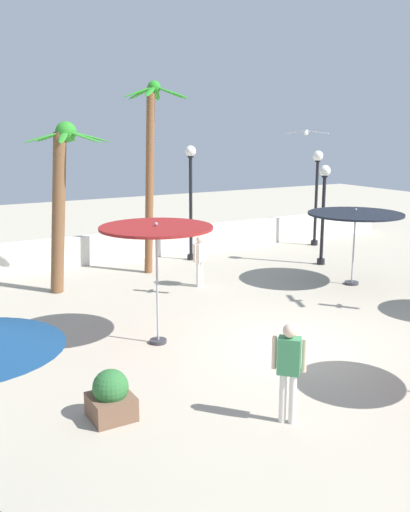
{
  "coord_description": "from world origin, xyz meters",
  "views": [
    {
      "loc": [
        -7.41,
        -9.39,
        4.71
      ],
      "look_at": [
        0.0,
        3.38,
        1.4
      ],
      "focal_mm": 39.94,
      "sensor_mm": 36.0,
      "label": 1
    }
  ],
  "objects_px": {
    "patio_umbrella_4": "(156,232)",
    "lamp_post_0": "(324,202)",
    "guest_1": "(289,363)",
    "guest_2": "(200,256)",
    "palm_tree_0": "(61,189)",
    "lamp_post_2": "(191,188)",
    "planter": "(111,396)",
    "patio_umbrella_0": "(355,216)",
    "seagull_1": "(306,132)",
    "palm_tree_1": "(151,158)",
    "lamp_post_3": "(317,183)"
  },
  "relations": [
    {
      "from": "palm_tree_0",
      "to": "lamp_post_0",
      "type": "height_order",
      "value": "palm_tree_0"
    },
    {
      "from": "patio_umbrella_4",
      "to": "palm_tree_0",
      "type": "bearing_deg",
      "value": 95.82
    },
    {
      "from": "patio_umbrella_4",
      "to": "lamp_post_0",
      "type": "distance_m",
      "value": 9.21
    },
    {
      "from": "lamp_post_2",
      "to": "lamp_post_3",
      "type": "height_order",
      "value": "lamp_post_2"
    },
    {
      "from": "planter",
      "to": "guest_1",
      "type": "bearing_deg",
      "value": -33.04
    },
    {
      "from": "lamp_post_2",
      "to": "seagull_1",
      "type": "height_order",
      "value": "seagull_1"
    },
    {
      "from": "patio_umbrella_0",
      "to": "lamp_post_3",
      "type": "bearing_deg",
      "value": 60.02
    },
    {
      "from": "patio_umbrella_0",
      "to": "lamp_post_0",
      "type": "distance_m",
      "value": 2.7
    },
    {
      "from": "planter",
      "to": "lamp_post_0",
      "type": "bearing_deg",
      "value": 32.6
    },
    {
      "from": "lamp_post_0",
      "to": "palm_tree_1",
      "type": "bearing_deg",
      "value": 160.44
    },
    {
      "from": "seagull_1",
      "to": "patio_umbrella_0",
      "type": "bearing_deg",
      "value": 18.96
    },
    {
      "from": "lamp_post_0",
      "to": "seagull_1",
      "type": "xyz_separation_m",
      "value": [
        -3.83,
        -3.5,
        2.37
      ]
    },
    {
      "from": "lamp_post_2",
      "to": "guest_1",
      "type": "xyz_separation_m",
      "value": [
        -4.36,
        -11.22,
        -1.6
      ]
    },
    {
      "from": "planter",
      "to": "patio_umbrella_0",
      "type": "bearing_deg",
      "value": 23.7
    },
    {
      "from": "palm_tree_0",
      "to": "lamp_post_3",
      "type": "bearing_deg",
      "value": 8.04
    },
    {
      "from": "patio_umbrella_0",
      "to": "lamp_post_0",
      "type": "bearing_deg",
      "value": 68.9
    },
    {
      "from": "palm_tree_0",
      "to": "lamp_post_2",
      "type": "relative_size",
      "value": 1.19
    },
    {
      "from": "patio_umbrella_0",
      "to": "guest_1",
      "type": "bearing_deg",
      "value": -140.76
    },
    {
      "from": "patio_umbrella_4",
      "to": "lamp_post_0",
      "type": "xyz_separation_m",
      "value": [
        8.3,
        3.99,
        -0.29
      ]
    },
    {
      "from": "guest_1",
      "to": "seagull_1",
      "type": "distance_m",
      "value": 7.27
    },
    {
      "from": "lamp_post_2",
      "to": "patio_umbrella_4",
      "type": "bearing_deg",
      "value": -123.81
    },
    {
      "from": "lamp_post_0",
      "to": "guest_2",
      "type": "relative_size",
      "value": 2.24
    },
    {
      "from": "patio_umbrella_0",
      "to": "patio_umbrella_4",
      "type": "bearing_deg",
      "value": -168.63
    },
    {
      "from": "lamp_post_3",
      "to": "planter",
      "type": "bearing_deg",
      "value": -142.99
    },
    {
      "from": "lamp_post_0",
      "to": "seagull_1",
      "type": "distance_m",
      "value": 5.71
    },
    {
      "from": "lamp_post_0",
      "to": "seagull_1",
      "type": "height_order",
      "value": "seagull_1"
    },
    {
      "from": "lamp_post_0",
      "to": "lamp_post_3",
      "type": "height_order",
      "value": "lamp_post_3"
    },
    {
      "from": "lamp_post_3",
      "to": "palm_tree_0",
      "type": "bearing_deg",
      "value": -171.96
    },
    {
      "from": "palm_tree_1",
      "to": "guest_2",
      "type": "relative_size",
      "value": 3.97
    },
    {
      "from": "patio_umbrella_4",
      "to": "seagull_1",
      "type": "distance_m",
      "value": 4.96
    },
    {
      "from": "patio_umbrella_0",
      "to": "lamp_post_3",
      "type": "xyz_separation_m",
      "value": [
        3.04,
        5.27,
        0.45
      ]
    },
    {
      "from": "patio_umbrella_0",
      "to": "lamp_post_3",
      "type": "distance_m",
      "value": 6.11
    },
    {
      "from": "lamp_post_0",
      "to": "planter",
      "type": "bearing_deg",
      "value": -147.4
    },
    {
      "from": "guest_2",
      "to": "seagull_1",
      "type": "distance_m",
      "value": 5.02
    },
    {
      "from": "patio_umbrella_0",
      "to": "palm_tree_0",
      "type": "relative_size",
      "value": 0.58
    },
    {
      "from": "patio_umbrella_0",
      "to": "palm_tree_1",
      "type": "relative_size",
      "value": 0.46
    },
    {
      "from": "lamp_post_0",
      "to": "planter",
      "type": "height_order",
      "value": "lamp_post_0"
    },
    {
      "from": "patio_umbrella_0",
      "to": "planter",
      "type": "relative_size",
      "value": 3.36
    },
    {
      "from": "lamp_post_2",
      "to": "lamp_post_3",
      "type": "bearing_deg",
      "value": -2.05
    },
    {
      "from": "patio_umbrella_4",
      "to": "planter",
      "type": "relative_size",
      "value": 3.23
    },
    {
      "from": "guest_2",
      "to": "planter",
      "type": "distance_m",
      "value": 8.25
    },
    {
      "from": "guest_1",
      "to": "guest_2",
      "type": "bearing_deg",
      "value": 70.2
    },
    {
      "from": "guest_2",
      "to": "planter",
      "type": "relative_size",
      "value": 1.84
    },
    {
      "from": "guest_1",
      "to": "planter",
      "type": "bearing_deg",
      "value": 146.96
    },
    {
      "from": "patio_umbrella_0",
      "to": "lamp_post_2",
      "type": "bearing_deg",
      "value": 115.98
    },
    {
      "from": "planter",
      "to": "seagull_1",
      "type": "bearing_deg",
      "value": 25.65
    },
    {
      "from": "palm_tree_0",
      "to": "guest_1",
      "type": "distance_m",
      "value": 9.72
    },
    {
      "from": "palm_tree_0",
      "to": "lamp_post_0",
      "type": "bearing_deg",
      "value": -7.83
    },
    {
      "from": "patio_umbrella_4",
      "to": "seagull_1",
      "type": "relative_size",
      "value": 3.02
    },
    {
      "from": "lamp_post_0",
      "to": "patio_umbrella_4",
      "type": "bearing_deg",
      "value": -154.3
    }
  ]
}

